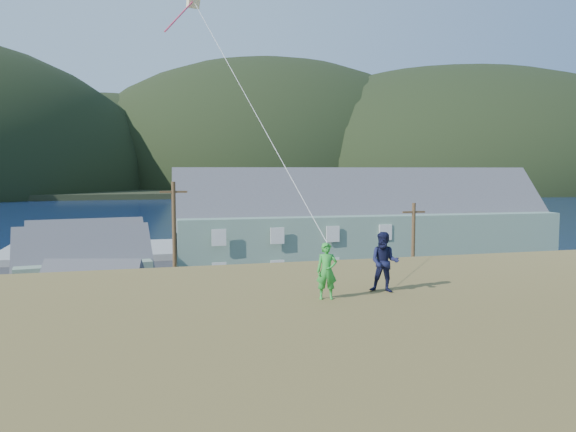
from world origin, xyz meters
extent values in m
plane|color=#0A1638|center=(0.00, 0.00, 0.00)|extent=(900.00, 900.00, 0.00)
cube|color=#4C3D19|center=(0.00, -2.00, 0.05)|extent=(110.00, 8.00, 0.10)
cube|color=#28282B|center=(0.00, 17.00, 0.06)|extent=(72.00, 36.00, 0.12)
cube|color=gray|center=(-6.00, 40.00, 0.45)|extent=(26.00, 14.00, 0.90)
cube|color=black|center=(0.00, 330.00, 1.00)|extent=(900.00, 320.00, 2.00)
ellipsoid|color=black|center=(-20.00, 300.00, 2.00)|extent=(200.00, 180.00, 100.00)
ellipsoid|color=black|center=(70.00, 290.00, 2.00)|extent=(230.00, 207.00, 142.60)
ellipsoid|color=black|center=(180.00, 270.00, 2.00)|extent=(280.00, 252.00, 134.40)
cube|color=gray|center=(18.75, 19.43, 3.24)|extent=(36.70, 11.66, 6.23)
cube|color=#47474C|center=(18.75, 19.43, 8.01)|extent=(37.19, 11.41, 10.12)
cube|color=gray|center=(-6.89, 14.02, 1.84)|extent=(10.48, 7.70, 3.45)
cube|color=#47474C|center=(-6.89, 14.02, 4.43)|extent=(10.94, 7.52, 6.22)
cube|color=white|center=(-5.90, 7.60, 1.36)|extent=(7.08, 5.81, 2.47)
cube|color=#47474C|center=(-5.90, 7.60, 3.21)|extent=(7.56, 5.94, 4.42)
cube|color=gray|center=(-7.49, 23.41, 1.73)|extent=(10.87, 7.48, 3.23)
cube|color=#47474C|center=(-7.49, 23.41, 4.25)|extent=(11.35, 7.49, 5.98)
cylinder|color=#47331E|center=(-0.58, 1.50, 4.98)|extent=(0.24, 0.24, 9.73)
cylinder|color=#47331E|center=(14.95, 1.50, 4.24)|extent=(0.24, 0.24, 8.24)
imported|color=black|center=(-4.45, 18.33, 0.81)|extent=(1.96, 4.77, 1.38)
imported|color=silver|center=(-7.02, 22.56, 0.84)|extent=(2.62, 5.18, 1.44)
imported|color=silver|center=(-11.33, 16.67, 0.83)|extent=(2.64, 5.24, 1.42)
imported|color=navy|center=(3.32, 24.91, 0.86)|extent=(1.86, 4.59, 1.48)
imported|color=green|center=(2.23, -18.40, 7.94)|extent=(0.60, 0.47, 1.47)
imported|color=#141637|center=(4.03, -18.00, 8.03)|extent=(1.01, 0.95, 1.66)
cube|color=beige|center=(-0.31, -9.81, 17.00)|extent=(0.55, 0.53, 0.60)
cylinder|color=#E43C5C|center=(-0.91, -11.06, 16.10)|extent=(0.06, 0.06, 3.31)
cylinder|color=white|center=(0.96, -14.10, 12.84)|extent=(0.02, 0.02, 12.23)
camera|label=1|loc=(-2.37, -32.05, 10.57)|focal=35.00mm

